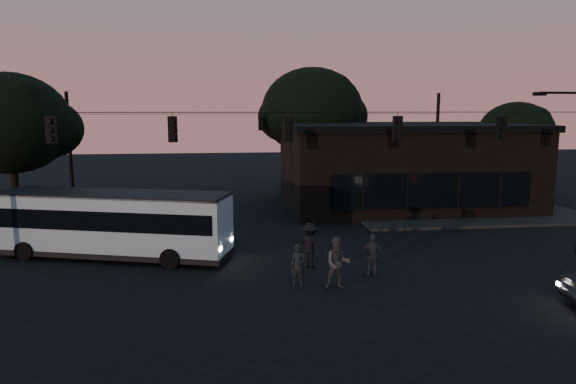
{
  "coord_description": "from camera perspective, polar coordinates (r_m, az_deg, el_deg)",
  "views": [
    {
      "loc": [
        -2.46,
        -16.36,
        6.3
      ],
      "look_at": [
        0.0,
        4.0,
        3.0
      ],
      "focal_mm": 32.0,
      "sensor_mm": 36.0,
      "label": 1
    }
  ],
  "objects": [
    {
      "name": "ground",
      "position": [
        17.71,
        1.59,
        -11.71
      ],
      "size": [
        120.0,
        120.0,
        0.0
      ],
      "primitive_type": "plane",
      "color": "black",
      "rests_on": "ground"
    },
    {
      "name": "sidewalk_far_right",
      "position": [
        34.2,
        18.26,
        -1.81
      ],
      "size": [
        14.0,
        10.0,
        0.15
      ],
      "primitive_type": "cube",
      "color": "black",
      "rests_on": "ground"
    },
    {
      "name": "sidewalk_far_left",
      "position": [
        33.07,
        -27.2,
        -2.73
      ],
      "size": [
        14.0,
        10.0,
        0.15
      ],
      "primitive_type": "cube",
      "color": "black",
      "rests_on": "ground"
    },
    {
      "name": "building",
      "position": [
        34.5,
        12.57,
        2.94
      ],
      "size": [
        15.4,
        10.41,
        5.4
      ],
      "color": "black",
      "rests_on": "ground"
    },
    {
      "name": "tree_behind",
      "position": [
        38.9,
        2.7,
        8.97
      ],
      "size": [
        7.6,
        7.6,
        9.43
      ],
      "color": "black",
      "rests_on": "ground"
    },
    {
      "name": "tree_right",
      "position": [
        40.03,
        23.99,
        5.97
      ],
      "size": [
        5.2,
        5.2,
        6.86
      ],
      "color": "black",
      "rests_on": "ground"
    },
    {
      "name": "tree_left",
      "position": [
        31.56,
        -28.55,
        6.71
      ],
      "size": [
        6.4,
        6.4,
        8.3
      ],
      "color": "black",
      "rests_on": "ground"
    },
    {
      "name": "signal_rig_near",
      "position": [
        20.59,
        0.0,
        3.98
      ],
      "size": [
        26.24,
        0.3,
        7.5
      ],
      "color": "black",
      "rests_on": "ground"
    },
    {
      "name": "signal_rig_far",
      "position": [
        36.51,
        -3.03,
        5.84
      ],
      "size": [
        26.24,
        0.3,
        7.5
      ],
      "color": "black",
      "rests_on": "ground"
    },
    {
      "name": "bus",
      "position": [
        23.19,
        -18.86,
        -3.08
      ],
      "size": [
        10.32,
        5.11,
        2.84
      ],
      "rotation": [
        0.0,
        0.0,
        -0.29
      ],
      "color": "#A2C2CF",
      "rests_on": "ground"
    },
    {
      "name": "pedestrian_a",
      "position": [
        18.66,
        1.13,
        -8.13
      ],
      "size": [
        0.6,
        0.43,
        1.52
      ],
      "primitive_type": "imported",
      "rotation": [
        0.0,
        0.0,
        -0.13
      ],
      "color": "black",
      "rests_on": "ground"
    },
    {
      "name": "pedestrian_b",
      "position": [
        18.41,
        5.56,
        -7.87
      ],
      "size": [
        0.97,
        0.79,
        1.86
      ],
      "primitive_type": "imported",
      "rotation": [
        0.0,
        0.0,
        -0.09
      ],
      "color": "#3E3A38",
      "rests_on": "ground"
    },
    {
      "name": "pedestrian_c",
      "position": [
        19.97,
        9.42,
        -6.91
      ],
      "size": [
        1.02,
        0.57,
        1.64
      ],
      "primitive_type": "imported",
      "rotation": [
        0.0,
        0.0,
        2.96
      ],
      "color": "#2B2B35",
      "rests_on": "ground"
    },
    {
      "name": "pedestrian_d",
      "position": [
        20.75,
        2.51,
        -5.92
      ],
      "size": [
        1.33,
        1.29,
        1.82
      ],
      "primitive_type": "imported",
      "rotation": [
        0.0,
        0.0,
        2.41
      ],
      "color": "black",
      "rests_on": "ground"
    }
  ]
}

